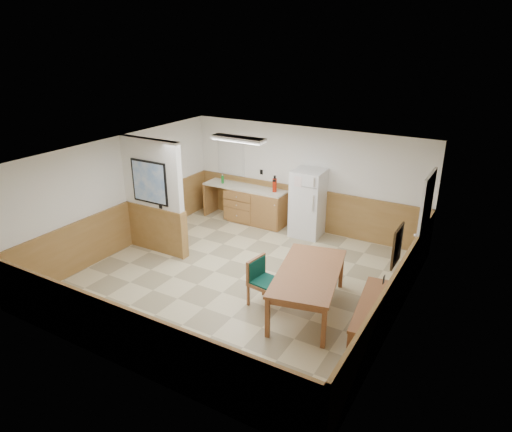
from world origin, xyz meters
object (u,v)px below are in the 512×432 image
Objects in this scene: dining_table at (309,276)px; dining_chair at (261,278)px; refrigerator at (308,203)px; dining_bench at (370,309)px; soap_bottle at (223,179)px; fire_extinguisher at (275,185)px.

dining_chair reaches higher than dining_table.
refrigerator is 1.88× the size of dining_chair.
dining_bench is 8.79× the size of soap_bottle.
dining_bench is (2.41, -2.91, -0.45)m from refrigerator.
soap_bottle is at bearing 141.53° from dining_bench.
soap_bottle is at bearing 141.00° from dining_chair.
dining_chair is at bearing -43.31° from fire_extinguisher.
dining_table is 1.22× the size of dining_bench.
refrigerator is 0.73× the size of dining_table.
dining_table is at bearing 22.01° from dining_chair.
dining_bench is at bearing 14.91° from dining_chair.
soap_bottle reaches higher than dining_table.
soap_bottle is (-2.93, 3.15, 0.51)m from dining_chair.
fire_extinguisher reaches higher than soap_bottle.
dining_chair is at bearing -178.44° from dining_table.
dining_bench is 5.67m from soap_bottle.
dining_chair reaches higher than dining_bench.
refrigerator is 3.23m from dining_table.
fire_extinguisher is (-0.93, 0.08, 0.28)m from refrigerator.
soap_bottle is at bearing 176.81° from refrigerator.
soap_bottle is (-1.48, -0.06, -0.08)m from fire_extinguisher.
dining_bench is 2.10× the size of dining_chair.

